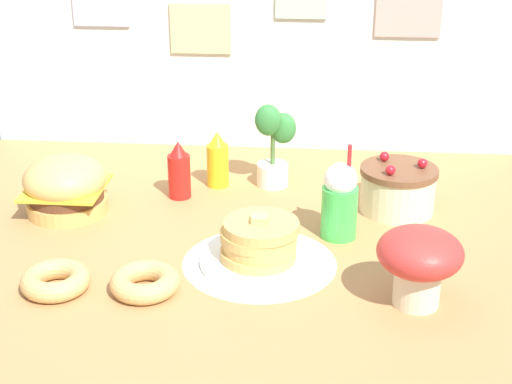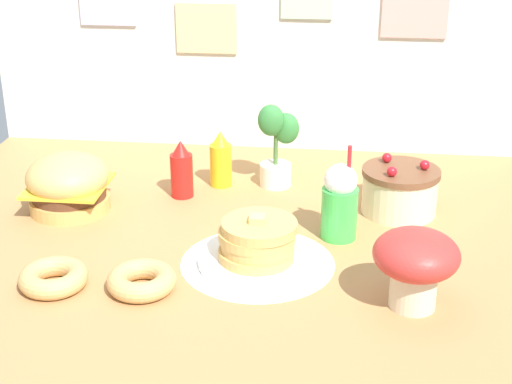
{
  "view_description": "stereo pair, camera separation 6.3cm",
  "coord_description": "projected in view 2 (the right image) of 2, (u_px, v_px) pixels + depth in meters",
  "views": [
    {
      "loc": [
        0.28,
        -2.17,
        1.15
      ],
      "look_at": [
        0.08,
        0.12,
        0.15
      ],
      "focal_mm": 54.06,
      "sensor_mm": 36.0,
      "label": 1
    },
    {
      "loc": [
        0.34,
        -2.17,
        1.15
      ],
      "look_at": [
        0.08,
        0.12,
        0.15
      ],
      "focal_mm": 54.06,
      "sensor_mm": 36.0,
      "label": 2
    }
  ],
  "objects": [
    {
      "name": "back_wall",
      "position": [
        260.0,
        31.0,
        3.14
      ],
      "size": [
        2.25,
        0.04,
        0.99
      ],
      "color": "silver",
      "rests_on": "ground_plane"
    },
    {
      "name": "ground_plane",
      "position": [
        227.0,
        250.0,
        2.47
      ],
      "size": [
        2.25,
        1.92,
        0.02
      ],
      "primitive_type": "cube",
      "color": "#B27F4C"
    },
    {
      "name": "mustard_bottle",
      "position": [
        221.0,
        160.0,
        2.9
      ],
      "size": [
        0.08,
        0.08,
        0.22
      ],
      "color": "yellow",
      "rests_on": "ground_plane"
    },
    {
      "name": "burger",
      "position": [
        68.0,
        184.0,
        2.7
      ],
      "size": [
        0.29,
        0.29,
        0.21
      ],
      "color": "#DBA859",
      "rests_on": "ground_plane"
    },
    {
      "name": "mushroom_stool",
      "position": [
        416.0,
        261.0,
        2.09
      ],
      "size": [
        0.24,
        0.24,
        0.23
      ],
      "color": "beige",
      "rests_on": "ground_plane"
    },
    {
      "name": "cream_soda_cup",
      "position": [
        340.0,
        202.0,
        2.49
      ],
      "size": [
        0.12,
        0.12,
        0.32
      ],
      "color": "green",
      "rests_on": "ground_plane"
    },
    {
      "name": "donut_chocolate",
      "position": [
        142.0,
        280.0,
        2.22
      ],
      "size": [
        0.2,
        0.2,
        0.06
      ],
      "color": "tan",
      "rests_on": "ground_plane"
    },
    {
      "name": "pancake_stack",
      "position": [
        258.0,
        245.0,
        2.35
      ],
      "size": [
        0.37,
        0.37,
        0.16
      ],
      "color": "white",
      "rests_on": "doily_mat"
    },
    {
      "name": "doily_mat",
      "position": [
        258.0,
        263.0,
        2.37
      ],
      "size": [
        0.48,
        0.48,
        0.0
      ],
      "primitive_type": "cylinder",
      "color": "white",
      "rests_on": "ground_plane"
    },
    {
      "name": "potted_plant",
      "position": [
        276.0,
        142.0,
        2.87
      ],
      "size": [
        0.15,
        0.13,
        0.33
      ],
      "color": "white",
      "rests_on": "ground_plane"
    },
    {
      "name": "donut_pink_glaze",
      "position": [
        53.0,
        277.0,
        2.23
      ],
      "size": [
        0.2,
        0.2,
        0.06
      ],
      "color": "tan",
      "rests_on": "ground_plane"
    },
    {
      "name": "layer_cake",
      "position": [
        400.0,
        190.0,
        2.68
      ],
      "size": [
        0.27,
        0.27,
        0.2
      ],
      "color": "beige",
      "rests_on": "ground_plane"
    },
    {
      "name": "ketchup_bottle",
      "position": [
        182.0,
        171.0,
        2.81
      ],
      "size": [
        0.08,
        0.08,
        0.22
      ],
      "color": "red",
      "rests_on": "ground_plane"
    }
  ]
}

